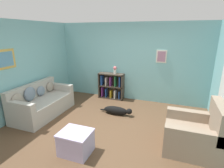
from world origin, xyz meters
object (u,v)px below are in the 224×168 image
object	(u,v)px
couch	(42,103)
dog	(117,110)
recliner_chair	(195,134)
bookshelf	(111,86)
coffee_table	(76,142)
vase	(115,70)

from	to	relation	value
couch	dog	world-z (taller)	couch
recliner_chair	dog	distance (m)	2.17
couch	bookshelf	xyz separation A→B (m)	(1.42, 1.90, 0.11)
bookshelf	coffee_table	size ratio (longest dim) A/B	1.51
coffee_table	vase	bearing A→B (deg)	94.65
bookshelf	vase	size ratio (longest dim) A/B	3.47
coffee_table	dog	size ratio (longest dim) A/B	0.61
vase	dog	bearing A→B (deg)	-68.13
bookshelf	recliner_chair	distance (m)	3.32
couch	coffee_table	world-z (taller)	couch
coffee_table	dog	bearing A→B (deg)	83.09
recliner_chair	dog	bearing A→B (deg)	154.77
bookshelf	dog	world-z (taller)	bookshelf
recliner_chair	coffee_table	xyz separation A→B (m)	(-2.18, -0.93, -0.10)
bookshelf	vase	bearing A→B (deg)	-8.38
recliner_chair	coffee_table	distance (m)	2.37
couch	coffee_table	bearing A→B (deg)	-32.43
couch	dog	size ratio (longest dim) A/B	1.80
dog	vase	bearing A→B (deg)	111.87
couch	dog	xyz separation A→B (m)	(2.03, 0.71, -0.21)
bookshelf	vase	distance (m)	0.63
recliner_chair	vase	distance (m)	3.28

